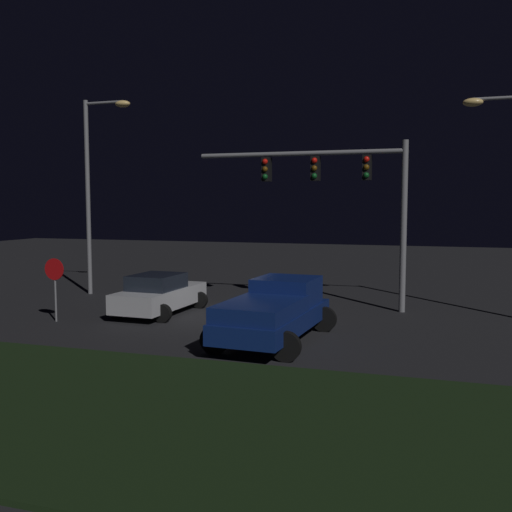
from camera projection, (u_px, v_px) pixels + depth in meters
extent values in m
plane|color=black|center=(230.00, 319.00, 20.81)|extent=(80.00, 80.00, 0.00)
cube|color=black|center=(71.00, 402.00, 11.87)|extent=(23.15, 7.43, 0.10)
cube|color=navy|center=(274.00, 320.00, 17.24)|extent=(2.36, 5.52, 0.55)
cube|color=navy|center=(287.00, 291.00, 18.28)|extent=(1.96, 2.02, 0.85)
cube|color=black|center=(287.00, 287.00, 18.27)|extent=(1.86, 1.64, 0.51)
cube|color=navy|center=(261.00, 309.00, 16.19)|extent=(2.12, 3.15, 0.45)
cylinder|color=black|center=(265.00, 315.00, 19.44)|extent=(0.80, 0.22, 0.80)
cylinder|color=black|center=(324.00, 319.00, 18.69)|extent=(0.80, 0.22, 0.80)
cylinder|color=black|center=(215.00, 340.00, 15.84)|extent=(0.80, 0.22, 0.80)
cylinder|color=black|center=(286.00, 347.00, 15.09)|extent=(0.80, 0.22, 0.80)
cube|color=#B7B7BC|center=(160.00, 297.00, 21.81)|extent=(1.97, 4.47, 0.70)
cube|color=black|center=(157.00, 282.00, 21.52)|extent=(1.68, 2.06, 0.55)
cylinder|color=black|center=(159.00, 298.00, 23.55)|extent=(0.64, 0.22, 0.64)
cylinder|color=black|center=(200.00, 300.00, 22.93)|extent=(0.64, 0.22, 0.64)
cylinder|color=black|center=(117.00, 310.00, 20.75)|extent=(0.64, 0.22, 0.64)
cylinder|color=black|center=(162.00, 313.00, 20.13)|extent=(0.64, 0.22, 0.64)
cylinder|color=slate|center=(404.00, 227.00, 21.85)|extent=(0.24, 0.24, 6.50)
cylinder|color=slate|center=(298.00, 154.00, 22.83)|extent=(8.20, 0.18, 0.18)
cube|color=black|center=(367.00, 168.00, 22.07)|extent=(0.32, 0.44, 0.95)
sphere|color=red|center=(367.00, 159.00, 21.83)|extent=(0.22, 0.22, 0.22)
sphere|color=#59380A|center=(366.00, 167.00, 21.85)|extent=(0.22, 0.22, 0.22)
sphere|color=#0C4719|center=(366.00, 175.00, 21.88)|extent=(0.22, 0.22, 0.22)
cube|color=black|center=(316.00, 169.00, 22.67)|extent=(0.32, 0.44, 0.95)
sphere|color=red|center=(314.00, 160.00, 22.43)|extent=(0.22, 0.22, 0.22)
sphere|color=#59380A|center=(314.00, 168.00, 22.46)|extent=(0.22, 0.22, 0.22)
sphere|color=#0C4719|center=(314.00, 176.00, 22.48)|extent=(0.22, 0.22, 0.22)
cube|color=black|center=(267.00, 169.00, 23.28)|extent=(0.32, 0.44, 0.95)
sphere|color=red|center=(265.00, 162.00, 23.03)|extent=(0.22, 0.22, 0.22)
sphere|color=#59380A|center=(265.00, 169.00, 23.06)|extent=(0.22, 0.22, 0.22)
sphere|color=#0C4719|center=(265.00, 177.00, 23.08)|extent=(0.22, 0.22, 0.22)
cylinder|color=slate|center=(88.00, 198.00, 26.27)|extent=(0.20, 0.20, 8.74)
cylinder|color=slate|center=(104.00, 103.00, 25.61)|extent=(1.88, 0.12, 0.12)
ellipsoid|color=#F9CC72|center=(123.00, 104.00, 25.34)|extent=(0.70, 0.44, 0.30)
cylinder|color=slate|center=(504.00, 98.00, 20.18)|extent=(2.04, 0.12, 0.12)
ellipsoid|color=#F9CC72|center=(473.00, 102.00, 20.50)|extent=(0.70, 0.44, 0.30)
cylinder|color=slate|center=(55.00, 290.00, 20.23)|extent=(0.07, 0.07, 2.20)
cylinder|color=#B20C0F|center=(54.00, 269.00, 20.14)|extent=(0.76, 0.03, 0.76)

